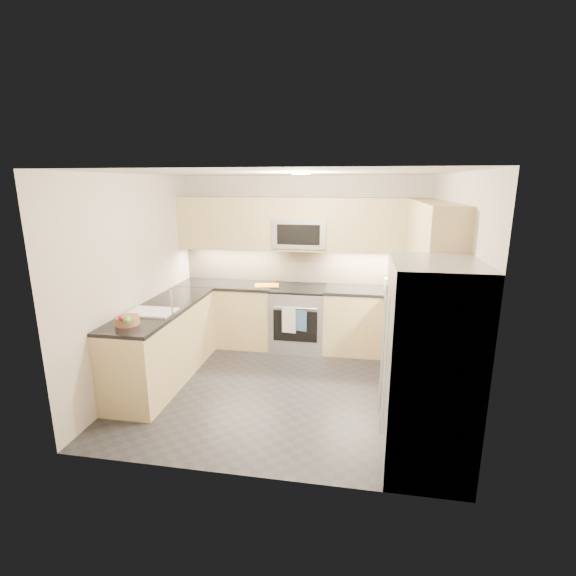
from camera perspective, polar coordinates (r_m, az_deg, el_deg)
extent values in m
cube|color=#25242A|center=(5.17, -0.67, -13.41)|extent=(3.60, 3.20, 0.00)
cube|color=beige|center=(4.59, -0.76, 15.48)|extent=(3.60, 3.20, 0.02)
cube|color=#BCB2A4|center=(6.27, 1.93, 3.64)|extent=(3.60, 0.02, 2.50)
cube|color=#BCB2A4|center=(3.24, -5.87, -6.62)|extent=(3.60, 0.02, 2.50)
cube|color=#BCB2A4|center=(5.35, -20.06, 0.93)|extent=(0.02, 3.20, 2.50)
cube|color=#BCB2A4|center=(4.75, 21.16, -0.74)|extent=(0.02, 3.20, 2.50)
cube|color=tan|center=(6.42, -8.20, -3.62)|extent=(1.42, 0.60, 0.90)
cube|color=tan|center=(6.13, 11.65, -4.63)|extent=(1.42, 0.60, 0.90)
cube|color=tan|center=(5.09, 16.69, -8.91)|extent=(0.60, 1.70, 0.90)
cube|color=tan|center=(5.44, -16.57, -7.41)|extent=(0.60, 2.00, 0.90)
cube|color=black|center=(6.29, -8.35, 0.46)|extent=(1.42, 0.63, 0.04)
cube|color=black|center=(6.00, 11.87, -0.37)|extent=(1.42, 0.63, 0.04)
cube|color=black|center=(4.93, 17.07, -3.87)|extent=(0.63, 1.70, 0.04)
cube|color=black|center=(5.29, -16.93, -2.66)|extent=(0.63, 2.00, 0.04)
cube|color=tan|center=(6.02, 1.75, 8.73)|extent=(3.60, 0.35, 0.75)
cube|color=tan|center=(4.88, 19.12, 6.70)|extent=(0.35, 1.95, 0.75)
cube|color=tan|center=(6.28, 1.92, 3.14)|extent=(3.60, 0.01, 0.51)
cube|color=tan|center=(5.19, 20.12, -0.07)|extent=(0.01, 2.30, 0.51)
cube|color=#919498|center=(6.16, 1.46, -4.20)|extent=(0.76, 0.65, 0.91)
cube|color=black|center=(6.03, 1.48, -0.05)|extent=(0.76, 0.65, 0.03)
cube|color=black|center=(5.85, 0.99, -5.25)|extent=(0.62, 0.02, 0.45)
cylinder|color=#B2B5BA|center=(5.75, 0.97, -2.78)|extent=(0.60, 0.02, 0.02)
cube|color=#9C9FA3|center=(6.01, 1.70, 7.52)|extent=(0.76, 0.40, 0.40)
cube|color=black|center=(5.81, 1.42, 7.29)|extent=(0.60, 0.01, 0.28)
cube|color=#AAADB2|center=(3.73, 18.70, -10.25)|extent=(0.70, 0.90, 1.80)
cylinder|color=#B2B5BA|center=(3.50, 13.12, -10.58)|extent=(0.02, 0.02, 1.20)
cylinder|color=#B2B5BA|center=(3.83, 12.83, -8.35)|extent=(0.02, 0.02, 1.20)
cube|color=white|center=(5.09, -18.13, -3.88)|extent=(0.52, 0.38, 0.16)
cylinder|color=silver|center=(4.92, -15.63, -1.88)|extent=(0.03, 0.03, 0.28)
cylinder|color=#62A446|center=(6.03, 14.28, 0.52)|extent=(0.34, 0.34, 0.16)
cube|color=orange|center=(6.08, -2.91, 0.36)|extent=(0.39, 0.31, 0.01)
cylinder|color=#996647|center=(4.73, -21.14, -4.17)|extent=(0.25, 0.25, 0.09)
sphere|color=#A8132C|center=(4.59, -21.87, -3.87)|extent=(0.06, 0.06, 0.06)
sphere|color=#55A145|center=(4.52, -21.14, -4.06)|extent=(0.08, 0.08, 0.08)
cube|color=silver|center=(5.79, 0.12, -4.40)|extent=(0.20, 0.04, 0.37)
cube|color=#32598A|center=(5.77, 1.81, -4.49)|extent=(0.16, 0.05, 0.30)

